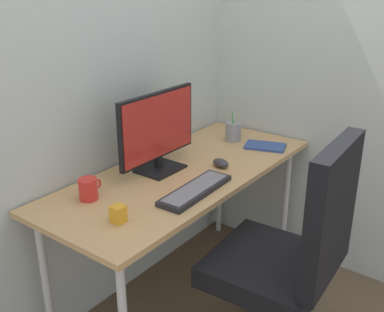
{
  "coord_description": "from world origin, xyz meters",
  "views": [
    {
      "loc": [
        -1.67,
        -1.3,
        1.67
      ],
      "look_at": [
        -0.02,
        -0.06,
        0.85
      ],
      "focal_mm": 43.28,
      "sensor_mm": 36.0,
      "label": 1
    }
  ],
  "objects_px": {
    "mouse": "(221,163)",
    "coffee_mug": "(88,189)",
    "monitor": "(158,130)",
    "office_chair": "(292,252)",
    "notebook": "(265,146)",
    "pen_holder": "(233,132)",
    "keyboard": "(196,190)",
    "desk_clamp_accessory": "(118,214)"
  },
  "relations": [
    {
      "from": "mouse",
      "to": "coffee_mug",
      "type": "xyz_separation_m",
      "value": [
        -0.65,
        0.26,
        0.03
      ]
    },
    {
      "from": "monitor",
      "to": "coffee_mug",
      "type": "bearing_deg",
      "value": 176.23
    },
    {
      "from": "office_chair",
      "to": "notebook",
      "type": "distance_m",
      "value": 0.82
    },
    {
      "from": "mouse",
      "to": "notebook",
      "type": "relative_size",
      "value": 0.42
    },
    {
      "from": "office_chair",
      "to": "pen_holder",
      "type": "height_order",
      "value": "office_chair"
    },
    {
      "from": "keyboard",
      "to": "desk_clamp_accessory",
      "type": "height_order",
      "value": "desk_clamp_accessory"
    },
    {
      "from": "coffee_mug",
      "to": "desk_clamp_accessory",
      "type": "bearing_deg",
      "value": -104.67
    },
    {
      "from": "keyboard",
      "to": "pen_holder",
      "type": "xyz_separation_m",
      "value": [
        0.69,
        0.24,
        0.04
      ]
    },
    {
      "from": "keyboard",
      "to": "desk_clamp_accessory",
      "type": "xyz_separation_m",
      "value": [
        -0.39,
        0.09,
        0.02
      ]
    },
    {
      "from": "office_chair",
      "to": "notebook",
      "type": "xyz_separation_m",
      "value": [
        0.64,
        0.48,
        0.17
      ]
    },
    {
      "from": "pen_holder",
      "to": "desk_clamp_accessory",
      "type": "relative_size",
      "value": 2.57
    },
    {
      "from": "monitor",
      "to": "pen_holder",
      "type": "height_order",
      "value": "monitor"
    },
    {
      "from": "notebook",
      "to": "desk_clamp_accessory",
      "type": "relative_size",
      "value": 3.14
    },
    {
      "from": "monitor",
      "to": "desk_clamp_accessory",
      "type": "xyz_separation_m",
      "value": [
        -0.5,
        -0.22,
        -0.17
      ]
    },
    {
      "from": "monitor",
      "to": "coffee_mug",
      "type": "relative_size",
      "value": 4.43
    },
    {
      "from": "notebook",
      "to": "office_chair",
      "type": "bearing_deg",
      "value": -161.66
    },
    {
      "from": "keyboard",
      "to": "office_chair",
      "type": "bearing_deg",
      "value": -81.77
    },
    {
      "from": "pen_holder",
      "to": "coffee_mug",
      "type": "relative_size",
      "value": 1.57
    },
    {
      "from": "monitor",
      "to": "pen_holder",
      "type": "bearing_deg",
      "value": -6.43
    },
    {
      "from": "notebook",
      "to": "coffee_mug",
      "type": "xyz_separation_m",
      "value": [
        -1.03,
        0.3,
        0.04
      ]
    },
    {
      "from": "keyboard",
      "to": "notebook",
      "type": "height_order",
      "value": "keyboard"
    },
    {
      "from": "mouse",
      "to": "monitor",
      "type": "bearing_deg",
      "value": 146.56
    },
    {
      "from": "office_chair",
      "to": "mouse",
      "type": "xyz_separation_m",
      "value": [
        0.25,
        0.53,
        0.19
      ]
    },
    {
      "from": "pen_holder",
      "to": "notebook",
      "type": "relative_size",
      "value": 0.82
    },
    {
      "from": "monitor",
      "to": "office_chair",
      "type": "bearing_deg",
      "value": -92.75
    },
    {
      "from": "keyboard",
      "to": "notebook",
      "type": "relative_size",
      "value": 1.91
    },
    {
      "from": "keyboard",
      "to": "desk_clamp_accessory",
      "type": "relative_size",
      "value": 6.0
    },
    {
      "from": "pen_holder",
      "to": "mouse",
      "type": "bearing_deg",
      "value": -156.51
    },
    {
      "from": "keyboard",
      "to": "desk_clamp_accessory",
      "type": "distance_m",
      "value": 0.4
    },
    {
      "from": "pen_holder",
      "to": "coffee_mug",
      "type": "distance_m",
      "value": 1.02
    },
    {
      "from": "notebook",
      "to": "desk_clamp_accessory",
      "type": "height_order",
      "value": "desk_clamp_accessory"
    },
    {
      "from": "mouse",
      "to": "coffee_mug",
      "type": "height_order",
      "value": "coffee_mug"
    },
    {
      "from": "office_chair",
      "to": "pen_holder",
      "type": "distance_m",
      "value": 0.96
    },
    {
      "from": "coffee_mug",
      "to": "desk_clamp_accessory",
      "type": "relative_size",
      "value": 1.64
    },
    {
      "from": "monitor",
      "to": "pen_holder",
      "type": "xyz_separation_m",
      "value": [
        0.59,
        -0.07,
        -0.15
      ]
    },
    {
      "from": "keyboard",
      "to": "coffee_mug",
      "type": "bearing_deg",
      "value": 134.79
    },
    {
      "from": "office_chair",
      "to": "monitor",
      "type": "xyz_separation_m",
      "value": [
        0.04,
        0.76,
        0.38
      ]
    },
    {
      "from": "notebook",
      "to": "desk_clamp_accessory",
      "type": "distance_m",
      "value": 1.1
    },
    {
      "from": "mouse",
      "to": "notebook",
      "type": "xyz_separation_m",
      "value": [
        0.39,
        -0.04,
        -0.01
      ]
    },
    {
      "from": "mouse",
      "to": "notebook",
      "type": "distance_m",
      "value": 0.39
    },
    {
      "from": "office_chair",
      "to": "keyboard",
      "type": "height_order",
      "value": "office_chair"
    },
    {
      "from": "office_chair",
      "to": "monitor",
      "type": "height_order",
      "value": "monitor"
    }
  ]
}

